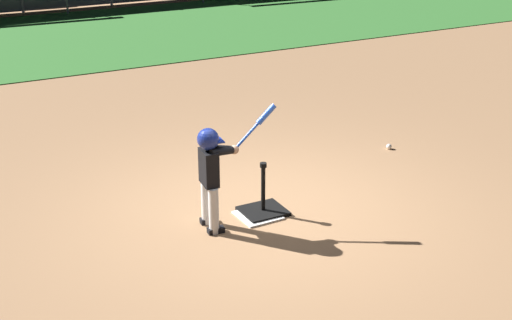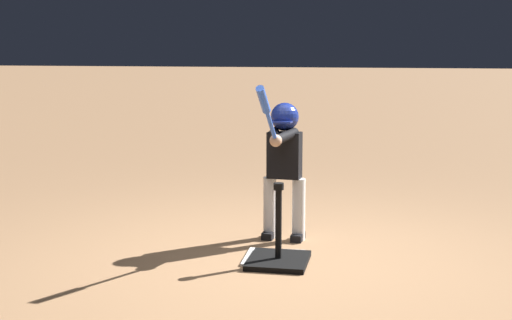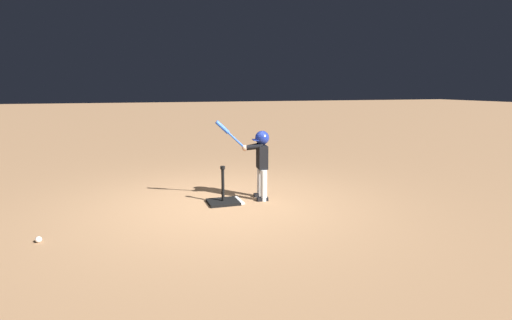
{
  "view_description": "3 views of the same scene",
  "coord_description": "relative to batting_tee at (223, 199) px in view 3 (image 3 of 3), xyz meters",
  "views": [
    {
      "loc": [
        -3.47,
        -6.41,
        3.59
      ],
      "look_at": [
        -0.05,
        0.08,
        0.6
      ],
      "focal_mm": 50.0,
      "sensor_mm": 36.0,
      "label": 1
    },
    {
      "loc": [
        5.03,
        0.75,
        1.61
      ],
      "look_at": [
        -0.22,
        -0.26,
        0.74
      ],
      "focal_mm": 50.0,
      "sensor_mm": 36.0,
      "label": 2
    },
    {
      "loc": [
        1.35,
        6.02,
        1.84
      ],
      "look_at": [
        -0.58,
        -0.03,
        0.68
      ],
      "focal_mm": 28.0,
      "sensor_mm": 36.0,
      "label": 3
    }
  ],
  "objects": [
    {
      "name": "batter_child",
      "position": [
        -0.65,
        -0.06,
        0.66
      ],
      "size": [
        0.88,
        0.37,
        1.33
      ],
      "color": "silver",
      "rests_on": "ground_plane"
    },
    {
      "name": "baseball",
      "position": [
        2.49,
        0.94,
        -0.03
      ],
      "size": [
        0.07,
        0.07,
        0.07
      ],
      "primitive_type": "sphere",
      "color": "white",
      "rests_on": "ground_plane"
    },
    {
      "name": "ground_plane",
      "position": [
        0.03,
        0.05,
        -0.07
      ],
      "size": [
        90.0,
        90.0,
        0.0
      ],
      "primitive_type": "plane",
      "color": "#99704C"
    },
    {
      "name": "home_plate",
      "position": [
        -0.09,
        -0.05,
        -0.06
      ],
      "size": [
        0.45,
        0.45,
        0.02
      ],
      "primitive_type": "cube",
      "rotation": [
        0.0,
        0.0,
        0.03
      ],
      "color": "white",
      "rests_on": "ground_plane"
    },
    {
      "name": "batting_tee",
      "position": [
        0.0,
        0.0,
        0.0
      ],
      "size": [
        0.49,
        0.44,
        0.61
      ],
      "color": "black",
      "rests_on": "ground_plane"
    }
  ]
}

